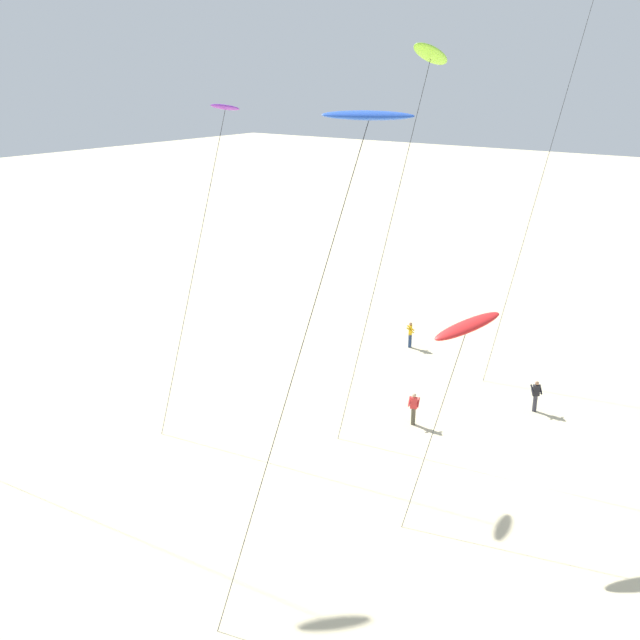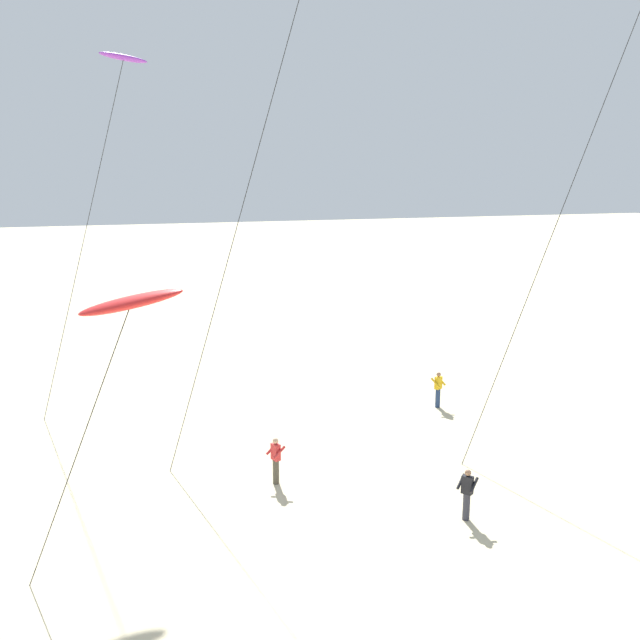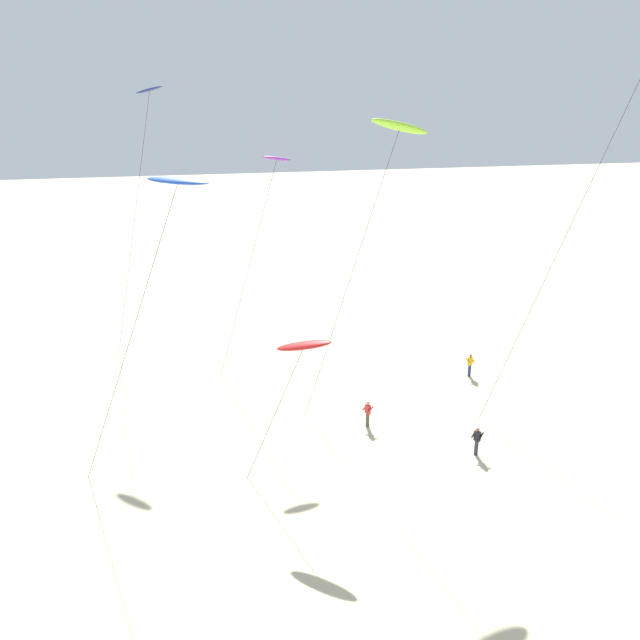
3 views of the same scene
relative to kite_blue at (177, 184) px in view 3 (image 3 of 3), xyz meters
The scene contains 9 objects.
ground_plane 18.19m from the kite_blue, 15.25° to the right, with size 260.00×260.00×0.00m, color beige.
kite_blue is the anchor object (origin of this frame).
kite_purple 13.15m from the kite_blue, 61.99° to the left, with size 5.12×1.44×15.27m.
kite_lime 12.55m from the kite_blue, 19.94° to the left, with size 6.68×2.00×17.92m.
kite_red 9.45m from the kite_blue, 12.37° to the right, with size 4.35×2.09×8.06m.
kite_navy 18.37m from the kite_blue, 94.28° to the left, with size 5.08×1.98×19.40m.
kite_flyer_nearest 25.47m from the kite_blue, 24.41° to the left, with size 0.69×0.68×1.67m.
kite_flyer_middle 17.86m from the kite_blue, 18.69° to the left, with size 0.65×0.67×1.67m.
kite_flyer_furthest 20.81m from the kite_blue, ahead, with size 0.72×0.72×1.67m.
Camera 3 is at (-9.76, -26.32, 19.09)m, focal length 35.82 mm.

